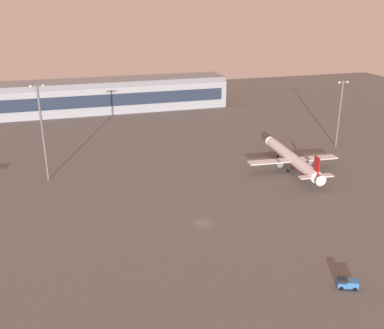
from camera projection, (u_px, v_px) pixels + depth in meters
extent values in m
plane|color=#605E5B|center=(202.00, 223.00, 115.24)|extent=(416.00, 416.00, 0.00)
cube|color=#9EA3AD|center=(92.00, 98.00, 229.38)|extent=(141.69, 22.00, 14.00)
cube|color=#263347|center=(94.00, 101.00, 219.09)|extent=(136.02, 0.40, 6.16)
cube|color=gray|center=(91.00, 83.00, 226.50)|extent=(141.69, 19.80, 2.40)
cylinder|color=white|center=(292.00, 158.00, 150.55)|extent=(6.44, 35.98, 3.78)
cone|color=white|center=(271.00, 142.00, 168.00)|extent=(3.76, 2.65, 3.59)
cone|color=white|center=(319.00, 179.00, 132.91)|extent=(3.60, 3.03, 3.40)
cube|color=white|center=(293.00, 160.00, 149.71)|extent=(32.03, 6.34, 0.35)
cube|color=white|center=(316.00, 176.00, 134.57)|extent=(11.08, 3.20, 0.35)
cube|color=red|center=(317.00, 167.00, 133.77)|extent=(0.53, 3.20, 6.46)
cylinder|color=slate|center=(278.00, 163.00, 148.85)|extent=(2.45, 3.73, 2.19)
cylinder|color=slate|center=(308.00, 161.00, 151.05)|extent=(2.45, 3.73, 2.19)
cube|color=red|center=(292.00, 161.00, 150.91)|extent=(5.85, 33.09, 0.36)
cylinder|color=#333338|center=(278.00, 153.00, 161.64)|extent=(0.28, 0.28, 3.53)
cylinder|color=black|center=(278.00, 157.00, 162.26)|extent=(0.48, 1.12, 1.09)
cylinder|color=#333338|center=(289.00, 166.00, 148.45)|extent=(0.28, 0.28, 3.53)
cylinder|color=black|center=(288.00, 171.00, 149.07)|extent=(0.48, 1.12, 1.09)
cylinder|color=#333338|center=(301.00, 165.00, 149.33)|extent=(0.28, 0.28, 3.53)
cylinder|color=black|center=(300.00, 170.00, 149.96)|extent=(0.48, 1.12, 1.09)
cube|color=#3372BF|center=(342.00, 283.00, 89.00)|extent=(2.72, 2.67, 1.10)
cube|color=#1E232D|center=(343.00, 280.00, 88.68)|extent=(2.42, 2.42, 0.70)
cube|color=#3372BF|center=(352.00, 284.00, 88.74)|extent=(2.96, 2.71, 1.40)
cylinder|color=black|center=(341.00, 288.00, 88.43)|extent=(0.95, 0.63, 0.90)
cylinder|color=black|center=(339.00, 283.00, 90.01)|extent=(0.95, 0.63, 0.90)
cylinder|color=black|center=(355.00, 289.00, 88.15)|extent=(0.95, 0.63, 0.90)
cylinder|color=black|center=(353.00, 284.00, 89.73)|extent=(0.95, 0.63, 0.90)
cylinder|color=slate|center=(43.00, 134.00, 137.91)|extent=(0.70, 0.70, 31.26)
cube|color=slate|center=(37.00, 86.00, 132.62)|extent=(4.80, 0.40, 0.40)
sphere|color=#F9EAB2|center=(31.00, 87.00, 132.14)|extent=(0.90, 0.90, 0.90)
sphere|color=#F9EAB2|center=(43.00, 86.00, 133.11)|extent=(0.90, 0.90, 0.90)
cylinder|color=slate|center=(339.00, 114.00, 171.74)|extent=(0.70, 0.70, 26.32)
cube|color=slate|center=(343.00, 82.00, 167.32)|extent=(4.80, 0.40, 0.40)
sphere|color=#F9EAB2|center=(339.00, 82.00, 166.84)|extent=(0.90, 0.90, 0.90)
sphere|color=#F9EAB2|center=(347.00, 82.00, 167.80)|extent=(0.90, 0.90, 0.90)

